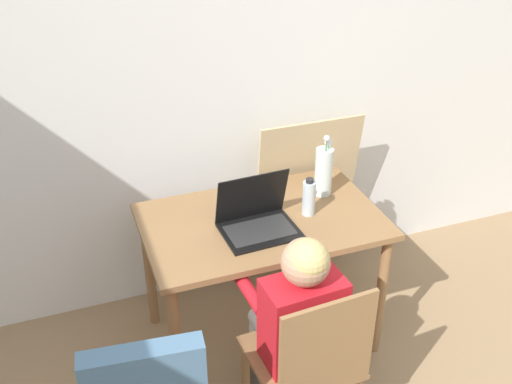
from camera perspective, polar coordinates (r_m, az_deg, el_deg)
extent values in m
cube|color=white|center=(3.00, -2.42, 11.59)|extent=(6.40, 0.05, 2.50)
cube|color=olive|center=(2.76, 0.57, -2.83)|extent=(1.10, 0.68, 0.03)
cylinder|color=olive|center=(2.67, -7.61, -14.57)|extent=(0.05, 0.05, 0.69)
cylinder|color=olive|center=(2.96, 11.79, -9.68)|extent=(0.05, 0.05, 0.69)
cylinder|color=olive|center=(3.10, -10.12, -7.29)|extent=(0.05, 0.05, 0.69)
cylinder|color=olive|center=(3.36, 6.81, -3.76)|extent=(0.05, 0.05, 0.69)
cube|color=olive|center=(2.50, 4.27, -15.40)|extent=(0.42, 0.42, 0.02)
cube|color=olive|center=(2.23, 6.81, -14.61)|extent=(0.38, 0.04, 0.43)
cylinder|color=olive|center=(2.82, 5.65, -15.21)|extent=(0.04, 0.04, 0.42)
cylinder|color=olive|center=(2.72, -0.97, -17.33)|extent=(0.04, 0.04, 0.42)
cube|color=slate|center=(2.00, -10.65, -16.57)|extent=(0.40, 0.12, 0.20)
cube|color=red|center=(2.36, 4.46, -12.08)|extent=(0.32, 0.20, 0.37)
sphere|color=tan|center=(2.18, 4.75, -6.69)|extent=(0.18, 0.18, 0.18)
sphere|color=#D8BC72|center=(2.16, 4.96, -6.42)|extent=(0.16, 0.16, 0.16)
cylinder|color=#4C4742|center=(2.60, 4.24, -12.56)|extent=(0.11, 0.28, 0.09)
cylinder|color=#4C4742|center=(2.55, 1.39, -13.44)|extent=(0.11, 0.28, 0.09)
cylinder|color=#4C4742|center=(2.85, 2.74, -14.25)|extent=(0.07, 0.07, 0.44)
cylinder|color=#4C4742|center=(2.81, 0.10, -15.06)|extent=(0.07, 0.07, 0.44)
cylinder|color=red|center=(2.54, 4.93, -8.01)|extent=(0.07, 0.24, 0.06)
cylinder|color=red|center=(2.45, -0.57, -9.56)|extent=(0.07, 0.24, 0.06)
cube|color=black|center=(2.66, 0.37, -3.76)|extent=(0.34, 0.27, 0.01)
cube|color=#2D2D2D|center=(2.66, 0.37, -3.65)|extent=(0.30, 0.19, 0.00)
cube|color=black|center=(2.67, -0.41, -0.44)|extent=(0.34, 0.09, 0.25)
cube|color=#19284C|center=(2.67, -0.44, -0.39)|extent=(0.30, 0.08, 0.22)
cylinder|color=silver|center=(2.91, 6.45, 1.93)|extent=(0.09, 0.09, 0.24)
cylinder|color=#3D7A38|center=(2.90, 6.78, 2.73)|extent=(0.01, 0.01, 0.22)
sphere|color=white|center=(2.85, 6.92, 4.72)|extent=(0.04, 0.04, 0.04)
cylinder|color=#3D7A38|center=(2.91, 6.11, 2.30)|extent=(0.01, 0.01, 0.18)
sphere|color=white|center=(2.87, 6.21, 3.89)|extent=(0.03, 0.03, 0.03)
cylinder|color=#3D7A38|center=(2.87, 6.61, 2.75)|extent=(0.01, 0.01, 0.26)
sphere|color=white|center=(2.81, 6.76, 5.10)|extent=(0.03, 0.03, 0.03)
cylinder|color=silver|center=(2.76, 5.05, -0.59)|extent=(0.06, 0.06, 0.17)
cylinder|color=#262628|center=(2.71, 5.14, 1.09)|extent=(0.04, 0.04, 0.02)
cube|color=tan|center=(3.34, 4.65, -0.71)|extent=(0.58, 0.15, 1.00)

